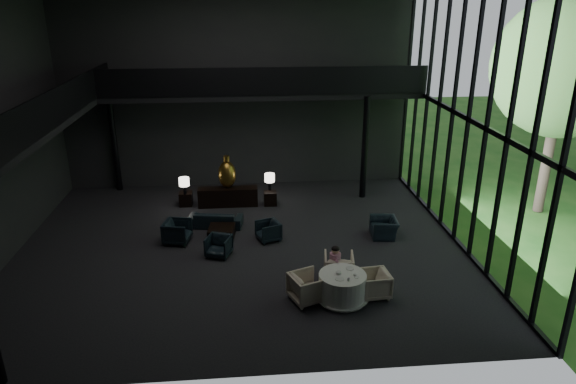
{
  "coord_description": "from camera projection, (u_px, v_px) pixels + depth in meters",
  "views": [
    {
      "loc": [
        0.14,
        -14.7,
        7.45
      ],
      "look_at": [
        1.51,
        0.5,
        1.63
      ],
      "focal_mm": 32.0,
      "sensor_mm": 36.0,
      "label": 1
    }
  ],
  "objects": [
    {
      "name": "dining_chair_east",
      "position": [
        374.0,
        283.0,
        13.52
      ],
      "size": [
        0.78,
        0.82,
        0.78
      ],
      "primitive_type": "imported",
      "rotation": [
        0.0,
        0.0,
        -1.48
      ],
      "color": "#B9A78F",
      "rests_on": "floor"
    },
    {
      "name": "dining_chair_north",
      "position": [
        339.0,
        265.0,
        14.34
      ],
      "size": [
        0.97,
        0.92,
        0.89
      ],
      "primitive_type": "imported",
      "rotation": [
        0.0,
        0.0,
        3.0
      ],
      "color": "#BDB49F",
      "rests_on": "floor"
    },
    {
      "name": "dining_table",
      "position": [
        342.0,
        289.0,
        13.38
      ],
      "size": [
        1.4,
        1.4,
        0.75
      ],
      "color": "white",
      "rests_on": "floor"
    },
    {
      "name": "column_nw",
      "position": [
        114.0,
        143.0,
        20.5
      ],
      "size": [
        0.24,
        0.24,
        4.0
      ],
      "primitive_type": "cylinder",
      "color": "black",
      "rests_on": "floor"
    },
    {
      "name": "wall_front",
      "position": [
        237.0,
        200.0,
        9.32
      ],
      "size": [
        14.0,
        0.04,
        8.0
      ],
      "primitive_type": "cube",
      "color": "black",
      "rests_on": "ground"
    },
    {
      "name": "wall_back",
      "position": [
        238.0,
        89.0,
        20.48
      ],
      "size": [
        14.0,
        0.04,
        8.0
      ],
      "primitive_type": "cube",
      "color": "black",
      "rests_on": "ground"
    },
    {
      "name": "table_lamp_left",
      "position": [
        184.0,
        182.0,
        19.09
      ],
      "size": [
        0.39,
        0.39,
        0.65
      ],
      "color": "black",
      "rests_on": "side_table_left"
    },
    {
      "name": "coffee_cup",
      "position": [
        355.0,
        274.0,
        13.14
      ],
      "size": [
        0.09,
        0.09,
        0.06
      ],
      "primitive_type": "cylinder",
      "rotation": [
        0.0,
        0.0,
        -0.11
      ],
      "color": "white",
      "rests_on": "saucer"
    },
    {
      "name": "column_ne",
      "position": [
        365.0,
        148.0,
        19.74
      ],
      "size": [
        0.24,
        0.24,
        4.0
      ],
      "primitive_type": "cylinder",
      "color": "black",
      "rests_on": "floor"
    },
    {
      "name": "mezzanine_left",
      "position": [
        23.0,
        128.0,
        14.39
      ],
      "size": [
        2.0,
        12.0,
        0.25
      ],
      "primitive_type": "cube",
      "color": "black",
      "rests_on": "wall_left"
    },
    {
      "name": "side_table_right",
      "position": [
        270.0,
        198.0,
        19.57
      ],
      "size": [
        0.47,
        0.47,
        0.52
      ],
      "primitive_type": "cube",
      "color": "black",
      "rests_on": "floor"
    },
    {
      "name": "mezzanine_back",
      "position": [
        264.0,
        93.0,
        19.64
      ],
      "size": [
        12.0,
        2.0,
        0.25
      ],
      "primitive_type": "cube",
      "color": "black",
      "rests_on": "wall_back"
    },
    {
      "name": "cream_pot",
      "position": [
        348.0,
        280.0,
        12.92
      ],
      "size": [
        0.07,
        0.07,
        0.07
      ],
      "primitive_type": "cylinder",
      "rotation": [
        0.0,
        0.0,
        0.11
      ],
      "color": "#99999E",
      "rests_on": "dining_table"
    },
    {
      "name": "curtain_wall",
      "position": [
        468.0,
        119.0,
        15.49
      ],
      "size": [
        0.2,
        12.0,
        8.0
      ],
      "primitive_type": null,
      "color": "black",
      "rests_on": "ground"
    },
    {
      "name": "cereal_bowl",
      "position": [
        338.0,
        272.0,
        13.24
      ],
      "size": [
        0.15,
        0.15,
        0.08
      ],
      "primitive_type": "ellipsoid",
      "color": "white",
      "rests_on": "dining_table"
    },
    {
      "name": "plate_b",
      "position": [
        350.0,
        268.0,
        13.51
      ],
      "size": [
        0.27,
        0.27,
        0.01
      ],
      "primitive_type": "cylinder",
      "rotation": [
        0.0,
        0.0,
        0.27
      ],
      "color": "white",
      "rests_on": "dining_table"
    },
    {
      "name": "bronze_urn",
      "position": [
        227.0,
        174.0,
        19.21
      ],
      "size": [
        0.66,
        0.66,
        1.24
      ],
      "color": "olive",
      "rests_on": "console"
    },
    {
      "name": "lounge_armchair_west",
      "position": [
        177.0,
        230.0,
        16.5
      ],
      "size": [
        0.94,
        0.98,
        0.87
      ],
      "primitive_type": "imported",
      "rotation": [
        0.0,
        0.0,
        1.37
      ],
      "color": "black",
      "rests_on": "floor"
    },
    {
      "name": "lounge_armchair_south",
      "position": [
        219.0,
        246.0,
        15.67
      ],
      "size": [
        0.8,
        0.78,
        0.66
      ],
      "primitive_type": "imported",
      "rotation": [
        0.0,
        0.0,
        -0.34
      ],
      "color": "black",
      "rests_on": "floor"
    },
    {
      "name": "railing_left",
      "position": [
        57.0,
        106.0,
        14.27
      ],
      "size": [
        0.06,
        12.0,
        1.0
      ],
      "primitive_type": "cube",
      "color": "black",
      "rests_on": "mezzanine_left"
    },
    {
      "name": "railing_back",
      "position": [
        265.0,
        81.0,
        18.49
      ],
      "size": [
        12.0,
        0.06,
        1.0
      ],
      "primitive_type": "cube",
      "color": "black",
      "rests_on": "mezzanine_back"
    },
    {
      "name": "sofa",
      "position": [
        215.0,
        218.0,
        17.71
      ],
      "size": [
        1.68,
        0.73,
        0.63
      ],
      "primitive_type": "imported",
      "rotation": [
        0.0,
        0.0,
        2.98
      ],
      "color": "black",
      "rests_on": "floor"
    },
    {
      "name": "window_armchair",
      "position": [
        384.0,
        226.0,
        16.95
      ],
      "size": [
        0.61,
        0.88,
        0.73
      ],
      "primitive_type": "imported",
      "rotation": [
        0.0,
        0.0,
        -1.65
      ],
      "color": "black",
      "rests_on": "floor"
    },
    {
      "name": "lounge_armchair_east",
      "position": [
        268.0,
        231.0,
        16.69
      ],
      "size": [
        0.77,
        0.8,
        0.65
      ],
      "primitive_type": "imported",
      "rotation": [
        0.0,
        0.0,
        -1.23
      ],
      "color": "black",
      "rests_on": "floor"
    },
    {
      "name": "dining_chair_west",
      "position": [
        307.0,
        285.0,
        13.3
      ],
      "size": [
        1.1,
        1.13,
        0.91
      ],
      "primitive_type": "imported",
      "rotation": [
        0.0,
        0.0,
        1.95
      ],
      "color": "#B2ABA0",
      "rests_on": "floor"
    },
    {
      "name": "tree_near",
      "position": [
        564.0,
        67.0,
        17.25
      ],
      "size": [
        4.8,
        4.8,
        7.65
      ],
      "color": "#382D23",
      "rests_on": "garden_ground"
    },
    {
      "name": "table_lamp_right",
      "position": [
        270.0,
        178.0,
        19.51
      ],
      "size": [
        0.39,
        0.39,
        0.65
      ],
      "color": "black",
      "rests_on": "side_table_right"
    },
    {
      "name": "coffee_table",
      "position": [
        222.0,
        232.0,
        16.91
      ],
      "size": [
        0.91,
        0.91,
        0.37
      ],
      "primitive_type": "cube",
      "rotation": [
        0.0,
        0.0,
        -0.1
      ],
      "color": "black",
      "rests_on": "floor"
    },
    {
      "name": "floor",
      "position": [
        242.0,
        247.0,
        16.32
      ],
      "size": [
        14.0,
        12.0,
        0.02
      ],
      "primitive_type": "cube",
      "color": "black",
      "rests_on": "ground"
    },
    {
      "name": "console",
      "position": [
        228.0,
        197.0,
        19.44
      ],
      "size": [
        2.24,
        0.51,
        0.71
      ],
      "primitive_type": "cube",
      "color": "black",
      "rests_on": "floor"
    },
    {
      "name": "child",
      "position": [
        335.0,
        257.0,
        14.06
      ],
      "size": [
        0.31,
        0.31,
        0.66
      ],
      "rotation": [
        0.0,
        0.0,
        3.14
      ],
      "color": "#C6A0A9",
      "rests_on": "dining_chair_north"
    },
    {
      "name": "side_table_left",
      "position": [
        186.0,
        199.0,
        19.51
      ],
      "size": [
        0.48,
        0.48,
        0.52
      ],
      "primitive_type": "cube",
      "color": "black",
      "rests_on": "floor"
    },
    {
      "name": "plate_a",
      "position": [
        340.0,
        279.0,
        13.01
      ],
      "size": [
        0.3,
        0.3,
        0.01
      ],
      "primitive_type": "cylinder",
      "rotation": [
        0.0,
        0.0,
        0.33
      ],
      "color": "white",
      "rests_on": "dining_table"
    },
    {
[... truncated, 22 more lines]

